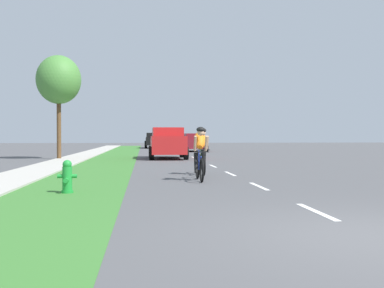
{
  "coord_description": "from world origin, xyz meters",
  "views": [
    {
      "loc": [
        -2.97,
        -5.63,
        1.32
      ],
      "look_at": [
        -0.68,
        16.23,
        0.92
      ],
      "focal_mm": 42.66,
      "sensor_mm": 36.0,
      "label": 1
    }
  ],
  "objects_px": {
    "fire_hydrant_green": "(67,177)",
    "cyclist_lead": "(200,153)",
    "sedan_maroon": "(194,142)",
    "street_tree_near": "(59,80)",
    "cyclist_trailing": "(202,151)",
    "pickup_black": "(155,140)",
    "suv_red": "(168,142)"
  },
  "relations": [
    {
      "from": "street_tree_near",
      "to": "cyclist_lead",
      "type": "bearing_deg",
      "value": -63.77
    },
    {
      "from": "street_tree_near",
      "to": "pickup_black",
      "type": "bearing_deg",
      "value": 75.63
    },
    {
      "from": "fire_hydrant_green",
      "to": "cyclist_trailing",
      "type": "relative_size",
      "value": 0.44
    },
    {
      "from": "pickup_black",
      "to": "fire_hydrant_green",
      "type": "bearing_deg",
      "value": -94.3
    },
    {
      "from": "cyclist_trailing",
      "to": "suv_red",
      "type": "relative_size",
      "value": 0.37
    },
    {
      "from": "sedan_maroon",
      "to": "street_tree_near",
      "type": "xyz_separation_m",
      "value": [
        -8.99,
        -12.15,
        3.67
      ]
    },
    {
      "from": "fire_hydrant_green",
      "to": "cyclist_lead",
      "type": "distance_m",
      "value": 4.26
    },
    {
      "from": "fire_hydrant_green",
      "to": "cyclist_trailing",
      "type": "distance_m",
      "value": 5.91
    },
    {
      "from": "sedan_maroon",
      "to": "cyclist_trailing",
      "type": "bearing_deg",
      "value": -95.64
    },
    {
      "from": "cyclist_lead",
      "to": "cyclist_trailing",
      "type": "height_order",
      "value": "same"
    },
    {
      "from": "cyclist_lead",
      "to": "cyclist_trailing",
      "type": "relative_size",
      "value": 1.0
    },
    {
      "from": "cyclist_lead",
      "to": "street_tree_near",
      "type": "xyz_separation_m",
      "value": [
        -6.39,
        12.96,
        3.63
      ]
    },
    {
      "from": "suv_red",
      "to": "pickup_black",
      "type": "relative_size",
      "value": 0.92
    },
    {
      "from": "cyclist_lead",
      "to": "sedan_maroon",
      "type": "xyz_separation_m",
      "value": [
        2.6,
        25.11,
        -0.04
      ]
    },
    {
      "from": "sedan_maroon",
      "to": "suv_red",
      "type": "bearing_deg",
      "value": -103.58
    },
    {
      "from": "cyclist_trailing",
      "to": "pickup_black",
      "type": "bearing_deg",
      "value": 91.36
    },
    {
      "from": "fire_hydrant_green",
      "to": "sedan_maroon",
      "type": "distance_m",
      "value": 28.3
    },
    {
      "from": "fire_hydrant_green",
      "to": "pickup_black",
      "type": "bearing_deg",
      "value": 85.7
    },
    {
      "from": "suv_red",
      "to": "sedan_maroon",
      "type": "relative_size",
      "value": 1.09
    },
    {
      "from": "fire_hydrant_green",
      "to": "cyclist_trailing",
      "type": "height_order",
      "value": "cyclist_trailing"
    },
    {
      "from": "sedan_maroon",
      "to": "street_tree_near",
      "type": "height_order",
      "value": "street_tree_near"
    },
    {
      "from": "fire_hydrant_green",
      "to": "street_tree_near",
      "type": "bearing_deg",
      "value": 100.96
    },
    {
      "from": "cyclist_trailing",
      "to": "fire_hydrant_green",
      "type": "bearing_deg",
      "value": -128.99
    },
    {
      "from": "sedan_maroon",
      "to": "street_tree_near",
      "type": "distance_m",
      "value": 15.55
    },
    {
      "from": "fire_hydrant_green",
      "to": "street_tree_near",
      "type": "xyz_separation_m",
      "value": [
        -3.0,
        15.51,
        4.06
      ]
    },
    {
      "from": "fire_hydrant_green",
      "to": "cyclist_lead",
      "type": "xyz_separation_m",
      "value": [
        3.38,
        2.54,
        0.44
      ]
    },
    {
      "from": "fire_hydrant_green",
      "to": "street_tree_near",
      "type": "relative_size",
      "value": 0.13
    },
    {
      "from": "fire_hydrant_green",
      "to": "cyclist_lead",
      "type": "relative_size",
      "value": 0.44
    },
    {
      "from": "pickup_black",
      "to": "sedan_maroon",
      "type": "bearing_deg",
      "value": -74.16
    },
    {
      "from": "pickup_black",
      "to": "cyclist_trailing",
      "type": "bearing_deg",
      "value": -88.64
    },
    {
      "from": "cyclist_trailing",
      "to": "sedan_maroon",
      "type": "xyz_separation_m",
      "value": [
        2.28,
        23.08,
        -0.04
      ]
    },
    {
      "from": "cyclist_trailing",
      "to": "sedan_maroon",
      "type": "distance_m",
      "value": 23.19
    }
  ]
}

